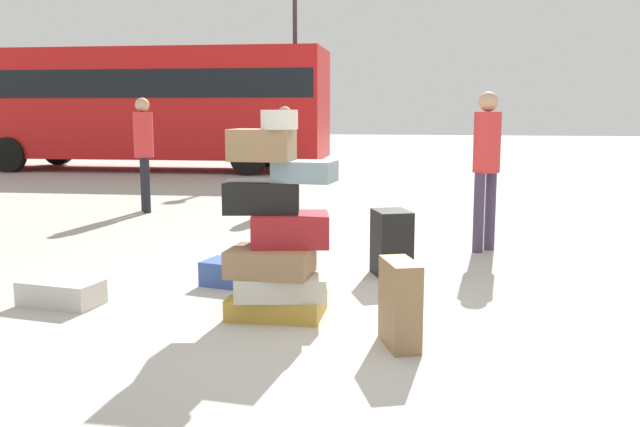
{
  "coord_description": "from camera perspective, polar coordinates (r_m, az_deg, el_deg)",
  "views": [
    {
      "loc": [
        0.84,
        -4.88,
        1.58
      ],
      "look_at": [
        -0.41,
        2.01,
        0.52
      ],
      "focal_mm": 38.2,
      "sensor_mm": 36.0,
      "label": 1
    }
  ],
  "objects": [
    {
      "name": "ground_plane",
      "position": [
        5.2,
        0.52,
        -9.1
      ],
      "size": [
        80.0,
        80.0,
        0.0
      ],
      "primitive_type": "plane",
      "color": "#ADA89E"
    },
    {
      "name": "suitcase_tower",
      "position": [
        5.27,
        -3.63,
        -1.76
      ],
      "size": [
        0.91,
        0.72,
        1.59
      ],
      "color": "#B28C33",
      "rests_on": "ground"
    },
    {
      "name": "suitcase_black_upright_blue",
      "position": [
        6.6,
        6.01,
        -2.48
      ],
      "size": [
        0.45,
        0.5,
        0.64
      ],
      "primitive_type": "cube",
      "rotation": [
        0.0,
        0.0,
        0.38
      ],
      "color": "black",
      "rests_on": "ground"
    },
    {
      "name": "suitcase_brown_left_side",
      "position": [
        4.65,
        6.71,
        -7.52
      ],
      "size": [
        0.32,
        0.46,
        0.59
      ],
      "primitive_type": "cube",
      "rotation": [
        0.0,
        0.0,
        0.35
      ],
      "color": "olive",
      "rests_on": "ground"
    },
    {
      "name": "suitcase_cream_foreground_far",
      "position": [
        6.02,
        -20.86,
        -6.22
      ],
      "size": [
        0.7,
        0.43,
        0.2
      ],
      "primitive_type": "cube",
      "rotation": [
        0.0,
        0.0,
        -0.14
      ],
      "color": "beige",
      "rests_on": "ground"
    },
    {
      "name": "suitcase_navy_right_side",
      "position": [
        6.24,
        -6.44,
        -5.06
      ],
      "size": [
        0.79,
        0.5,
        0.22
      ],
      "primitive_type": "cube",
      "rotation": [
        0.0,
        0.0,
        -0.21
      ],
      "color": "#334F99",
      "rests_on": "ground"
    },
    {
      "name": "person_bearded_onlooker",
      "position": [
        10.97,
        -14.55,
        5.64
      ],
      "size": [
        0.3,
        0.31,
        1.78
      ],
      "rotation": [
        0.0,
        0.0,
        -1.02
      ],
      "color": "black",
      "rests_on": "ground"
    },
    {
      "name": "person_tourist_with_camera",
      "position": [
        11.0,
        -2.95,
        5.5
      ],
      "size": [
        0.3,
        0.34,
        1.65
      ],
      "rotation": [
        0.0,
        0.0,
        -1.66
      ],
      "color": "brown",
      "rests_on": "ground"
    },
    {
      "name": "person_passerby_in_red",
      "position": [
        7.84,
        13.78,
        4.65
      ],
      "size": [
        0.3,
        0.3,
        1.79
      ],
      "rotation": [
        0.0,
        0.0,
        -2.24
      ],
      "color": "#3F334C",
      "rests_on": "ground"
    },
    {
      "name": "parked_bus",
      "position": [
        18.96,
        -14.63,
        9.12
      ],
      "size": [
        9.85,
        3.06,
        3.15
      ],
      "rotation": [
        0.0,
        0.0,
        0.04
      ],
      "color": "red",
      "rests_on": "ground"
    },
    {
      "name": "lamp_post",
      "position": [
        18.67,
        -2.11,
        15.03
      ],
      "size": [
        0.36,
        0.36,
        5.54
      ],
      "color": "#333338",
      "rests_on": "ground"
    }
  ]
}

